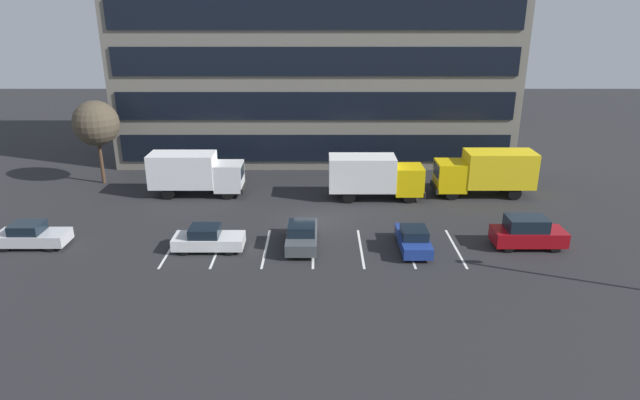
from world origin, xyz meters
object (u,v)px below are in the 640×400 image
Objects in this scene: box_truck_white at (192,172)px; sedan_charcoal at (300,235)px; box_truck_yellow_all at (484,171)px; suv_maroon at (525,232)px; bare_tree at (93,124)px; sedan_navy at (411,239)px; box_truck_yellow at (372,175)px; sedan_silver at (29,236)px; sedan_white at (206,239)px.

box_truck_white is 12.41m from sedan_charcoal.
box_truck_yellow_all is (21.64, -0.06, 0.09)m from box_truck_white.
box_truck_white is 1.67× the size of suv_maroon.
sedan_navy is at bearing -29.03° from bare_tree.
box_truck_white is 1.05× the size of bare_tree.
box_truck_yellow is at bearing -174.92° from box_truck_yellow_all.
sedan_charcoal is 15.96m from sedan_silver.
suv_maroon is at bearing 1.23° from sedan_white.
box_truck_white reaches higher than suv_maroon.
bare_tree reaches higher than sedan_white.
sedan_charcoal is (-13.41, -9.16, -1.18)m from box_truck_yellow_all.
bare_tree is (-29.73, 3.04, 2.92)m from box_truck_yellow_all.
box_truck_yellow is 1.05× the size of bare_tree.
sedan_white is at bearing -152.89° from box_truck_yellow_all.
sedan_white is (-11.96, -0.02, 0.02)m from sedan_navy.
box_truck_white is at bearing 106.02° from sedan_white.
sedan_charcoal is 1.02× the size of suv_maroon.
sedan_charcoal reaches higher than sedan_white.
sedan_navy is at bearing -4.14° from sedan_charcoal.
box_truck_yellow is 1.00× the size of box_truck_white.
bare_tree is (-0.35, 12.21, 4.13)m from sedan_silver.
box_truck_yellow reaches higher than suv_maroon.
box_truck_yellow is at bearing 99.61° from sedan_navy.
box_truck_yellow is 1.69× the size of sedan_silver.
sedan_white is at bearing -178.77° from suv_maroon.
bare_tree is at bearing 169.94° from box_truck_yellow.
sedan_silver is (-15.96, -0.01, -0.03)m from sedan_charcoal.
box_truck_yellow is 22.63m from sedan_silver.
box_truck_yellow_all reaches higher than suv_maroon.
sedan_navy is 6.78m from suv_maroon.
sedan_white is at bearing -139.56° from box_truck_yellow.
sedan_charcoal is at bearing 179.60° from suv_maroon.
suv_maroon is 1.02× the size of sedan_white.
box_truck_yellow_all is at bearing 89.16° from suv_maroon.
bare_tree is (-21.32, 3.78, 3.01)m from box_truck_yellow.
bare_tree is at bearing 157.45° from suv_maroon.
box_truck_yellow_all is 9.31m from suv_maroon.
sedan_white is 10.53m from sedan_silver.
sedan_navy is 0.95× the size of suv_maroon.
sedan_charcoal is 0.65× the size of bare_tree.
box_truck_yellow_all reaches higher than sedan_navy.
box_truck_yellow is at bearing 59.25° from sedan_charcoal.
box_truck_yellow is 13.26m from box_truck_white.
sedan_silver is at bearing -129.96° from box_truck_white.
box_truck_yellow_all reaches higher than box_truck_yellow.
sedan_white is 0.99× the size of sedan_silver.
suv_maroon is 29.24m from sedan_silver.
sedan_white is (-18.72, -0.40, -0.22)m from suv_maroon.
sedan_silver is 12.89m from bare_tree.
box_truck_white is at bearing -20.23° from bare_tree.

